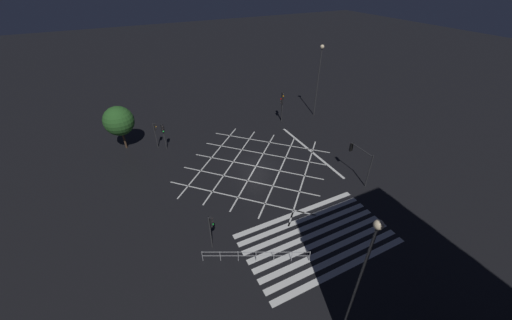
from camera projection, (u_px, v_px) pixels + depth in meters
The scene contains 12 objects.
ground_plane at pixel (256, 166), 31.60m from camera, with size 200.00×200.00×0.00m, color black.
road_markings at pixel (296, 208), 26.19m from camera, with size 18.35×23.85×0.01m.
traffic_light_ne_cross at pixel (283, 101), 39.38m from camera, with size 0.36×0.39×4.16m.
traffic_light_ne_main at pixel (282, 104), 39.27m from camera, with size 0.39×0.36×3.60m.
traffic_light_sw_main at pixel (211, 226), 21.29m from camera, with size 0.39×0.36×3.23m.
traffic_light_nw_cross at pixel (163, 132), 33.20m from camera, with size 0.36×0.39×3.30m.
traffic_light_nw_main at pixel (155, 130), 33.63m from camera, with size 0.39×0.36×3.25m.
traffic_light_se_cross at pixel (359, 155), 28.45m from camera, with size 0.36×3.12×3.68m.
street_lamp_east at pixel (362, 274), 13.54m from camera, with size 0.44×0.44×9.87m.
street_lamp_west at pixel (320, 67), 38.49m from camera, with size 0.54×0.54×9.95m.
street_tree_near at pixel (119, 121), 32.81m from camera, with size 3.42×3.42×5.32m.
pedestrian_railing at pixel (256, 255), 21.12m from camera, with size 7.21×3.61×1.05m.
Camera 1 is at (-11.44, -23.00, 18.42)m, focal length 20.00 mm.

